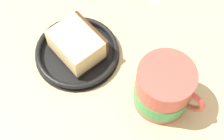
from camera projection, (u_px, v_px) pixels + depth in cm
name	position (u px, v px, depth cm)	size (l,w,h in cm)	color
ground_plane	(106.00, 64.00, 64.91)	(136.54, 136.54, 3.44)	tan
small_plate	(77.00, 52.00, 63.13)	(15.84, 15.84, 1.78)	black
cake_slice	(77.00, 44.00, 61.08)	(9.35, 10.52, 4.98)	#472814
tea_mug	(164.00, 89.00, 55.61)	(9.54, 12.12, 9.63)	#BF4C3F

